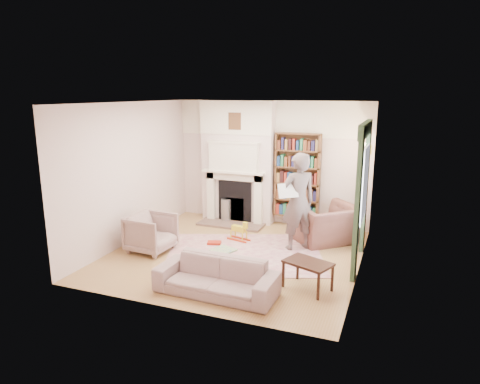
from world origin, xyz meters
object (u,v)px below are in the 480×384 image
at_px(armchair_left, 151,233).
at_px(man_reading, 298,202).
at_px(armchair_reading, 326,224).
at_px(paraffin_heater, 226,210).
at_px(rocking_horse, 239,231).
at_px(coffee_table, 308,275).
at_px(bookcase, 297,175).
at_px(sofa, 216,277).

bearing_deg(armchair_left, man_reading, -62.82).
relative_size(armchair_reading, paraffin_heater, 2.13).
height_order(man_reading, rocking_horse, man_reading).
distance_m(man_reading, coffee_table, 1.89).
bearing_deg(armchair_left, coffee_table, -95.82).
distance_m(paraffin_heater, rocking_horse, 1.36).
height_order(armchair_left, coffee_table, armchair_left).
relative_size(bookcase, coffee_table, 2.64).
bearing_deg(sofa, armchair_reading, 70.41).
relative_size(armchair_reading, sofa, 0.64).
distance_m(armchair_reading, coffee_table, 2.26).
height_order(armchair_left, man_reading, man_reading).
xyz_separation_m(sofa, man_reading, (0.69, 2.29, 0.68)).
relative_size(man_reading, paraffin_heater, 3.44).
bearing_deg(man_reading, armchair_reading, -166.24).
height_order(armchair_reading, man_reading, man_reading).
distance_m(armchair_left, coffee_table, 3.19).
height_order(coffee_table, paraffin_heater, paraffin_heater).
height_order(bookcase, man_reading, bookcase).
relative_size(armchair_left, man_reading, 0.42).
relative_size(sofa, man_reading, 0.97).
bearing_deg(paraffin_heater, armchair_left, -104.78).
bearing_deg(bookcase, man_reading, -75.67).
height_order(bookcase, armchair_reading, bookcase).
xyz_separation_m(sofa, paraffin_heater, (-1.29, 3.46, 0.01)).
distance_m(armchair_left, paraffin_heater, 2.35).
bearing_deg(man_reading, bookcase, -115.04).
height_order(man_reading, paraffin_heater, man_reading).
xyz_separation_m(bookcase, rocking_horse, (-0.86, -1.40, -0.96)).
relative_size(bookcase, armchair_reading, 1.58).
relative_size(armchair_reading, man_reading, 0.62).
height_order(man_reading, coffee_table, man_reading).
distance_m(armchair_reading, paraffin_heater, 2.49).
height_order(armchair_left, rocking_horse, armchair_left).
height_order(armchair_left, sofa, armchair_left).
distance_m(sofa, man_reading, 2.49).
bearing_deg(coffee_table, rocking_horse, 158.46).
distance_m(armchair_reading, sofa, 3.11).
bearing_deg(bookcase, sofa, -94.94).
bearing_deg(rocking_horse, sofa, -62.58).
bearing_deg(rocking_horse, coffee_table, -28.80).
height_order(paraffin_heater, rocking_horse, paraffin_heater).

